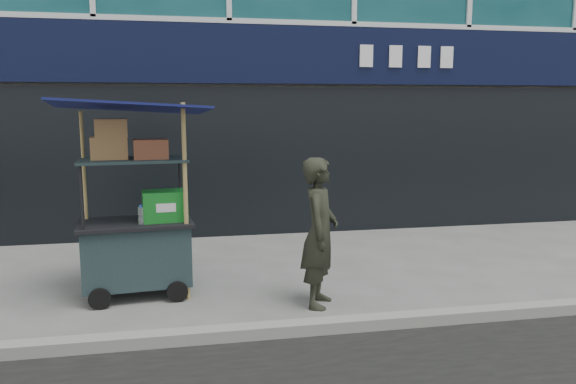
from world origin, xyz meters
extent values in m
plane|color=#5E5E5A|center=(0.00, 0.00, 0.00)|extent=(80.00, 80.00, 0.00)
cube|color=gray|center=(0.00, -0.20, 0.06)|extent=(80.00, 0.18, 0.12)
cube|color=black|center=(0.00, 3.86, 2.90)|extent=(15.68, 0.06, 0.90)
cube|color=black|center=(0.00, 3.90, 1.20)|extent=(15.68, 0.04, 2.40)
cube|color=black|center=(-1.32, 1.22, 0.48)|extent=(1.20, 0.77, 0.67)
cylinder|color=black|center=(-1.68, 0.83, 0.11)|extent=(0.23, 0.07, 0.23)
cylinder|color=black|center=(-0.88, 0.90, 0.11)|extent=(0.23, 0.07, 0.23)
cube|color=black|center=(-1.32, 1.22, 0.83)|extent=(1.29, 0.86, 0.04)
cylinder|color=black|center=(-1.81, 0.88, 1.17)|extent=(0.03, 0.03, 0.72)
cylinder|color=black|center=(-0.77, 0.98, 1.17)|extent=(0.03, 0.03, 0.72)
cylinder|color=black|center=(-1.87, 1.45, 1.17)|extent=(0.03, 0.03, 0.72)
cylinder|color=black|center=(-0.82, 1.55, 1.17)|extent=(0.03, 0.03, 0.72)
cube|color=black|center=(-1.32, 1.22, 1.53)|extent=(1.20, 0.77, 0.03)
cylinder|color=olive|center=(-0.77, 0.98, 1.07)|extent=(0.05, 0.05, 2.15)
cylinder|color=olive|center=(-1.87, 1.45, 1.03)|extent=(0.04, 0.04, 2.05)
cube|color=#0B0C40|center=(-1.32, 1.22, 2.10)|extent=(1.73, 1.29, 0.19)
cube|color=#106A1A|center=(-0.99, 1.20, 1.02)|extent=(0.51, 0.38, 0.33)
cylinder|color=silver|center=(-1.24, 1.03, 0.95)|extent=(0.07, 0.07, 0.19)
cylinder|color=blue|center=(-1.24, 1.03, 1.05)|extent=(0.03, 0.03, 0.02)
cube|color=olive|center=(-1.56, 1.24, 1.66)|extent=(0.41, 0.32, 0.24)
cube|color=brown|center=(-1.12, 1.19, 1.65)|extent=(0.39, 0.30, 0.21)
cube|color=olive|center=(-1.53, 1.23, 1.88)|extent=(0.36, 0.28, 0.19)
imported|color=black|center=(0.61, 0.53, 0.79)|extent=(0.57, 0.68, 1.59)
camera|label=1|loc=(-0.82, -5.06, 2.13)|focal=35.00mm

